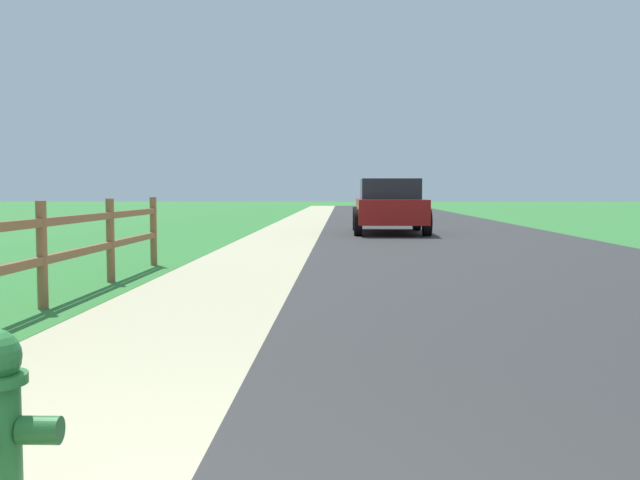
{
  "coord_description": "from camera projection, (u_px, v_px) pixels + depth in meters",
  "views": [
    {
      "loc": [
        0.65,
        -1.7,
        1.24
      ],
      "look_at": [
        0.42,
        5.49,
        0.76
      ],
      "focal_mm": 41.46,
      "sensor_mm": 36.0,
      "label": 1
    }
  ],
  "objects": [
    {
      "name": "grass_verge",
      "position": [
        211.0,
        223.0,
        28.87
      ],
      "size": [
        5.0,
        66.0,
        0.0
      ],
      "primitive_type": "cube",
      "color": "#347C36",
      "rests_on": "ground"
    },
    {
      "name": "road_asphalt",
      "position": [
        416.0,
        223.0,
        28.62
      ],
      "size": [
        7.0,
        66.0,
        0.01
      ],
      "primitive_type": "cube",
      "color": "#303030",
      "rests_on": "ground"
    },
    {
      "name": "ground_plane",
      "position": [
        325.0,
        225.0,
        26.74
      ],
      "size": [
        120.0,
        120.0,
        0.0
      ],
      "primitive_type": "plane",
      "color": "#347C36"
    },
    {
      "name": "parked_car_silver",
      "position": [
        386.0,
        204.0,
        29.8
      ],
      "size": [
        2.09,
        4.89,
        1.39
      ],
      "color": "#B7BABF",
      "rests_on": "ground"
    },
    {
      "name": "curb_concrete",
      "position": [
        250.0,
        223.0,
        28.82
      ],
      "size": [
        6.0,
        66.0,
        0.01
      ],
      "primitive_type": "cube",
      "color": "#BDB48D",
      "rests_on": "ground"
    },
    {
      "name": "parked_suv_red",
      "position": [
        389.0,
        205.0,
        21.82
      ],
      "size": [
        2.13,
        4.6,
        1.59
      ],
      "color": "maroon",
      "rests_on": "ground"
    }
  ]
}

